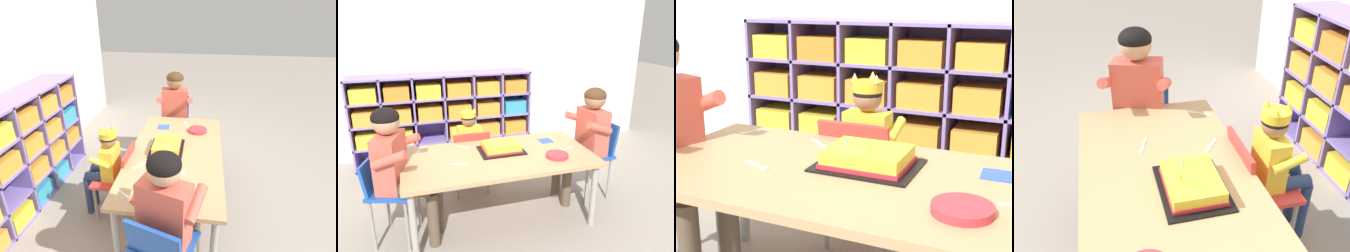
% 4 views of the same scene
% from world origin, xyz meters
% --- Properties ---
extents(ground, '(16.00, 16.00, 0.00)m').
position_xyz_m(ground, '(0.00, 0.00, 0.00)').
color(ground, gray).
extents(classroom_back_wall, '(5.03, 0.10, 2.91)m').
position_xyz_m(classroom_back_wall, '(0.00, 1.62, 1.45)').
color(classroom_back_wall, beige).
rests_on(classroom_back_wall, ground).
extents(storage_cubby_shelf, '(2.04, 0.35, 1.03)m').
position_xyz_m(storage_cubby_shelf, '(-0.26, 1.39, 0.52)').
color(storage_cubby_shelf, '#7F6BB2').
rests_on(storage_cubby_shelf, ground).
extents(activity_table, '(1.52, 0.79, 0.58)m').
position_xyz_m(activity_table, '(0.00, 0.00, 0.53)').
color(activity_table, tan).
rests_on(activity_table, ground).
extents(classroom_chair_blue, '(0.37, 0.33, 0.65)m').
position_xyz_m(classroom_chair_blue, '(-0.14, 0.48, 0.39)').
color(classroom_chair_blue, red).
rests_on(classroom_chair_blue, ground).
extents(child_with_crown, '(0.30, 0.31, 0.85)m').
position_xyz_m(child_with_crown, '(-0.13, 0.59, 0.53)').
color(child_with_crown, yellow).
rests_on(child_with_crown, ground).
extents(classroom_chair_adult_side, '(0.42, 0.44, 0.68)m').
position_xyz_m(classroom_chair_adult_side, '(-0.87, -0.01, 0.44)').
color(classroom_chair_adult_side, '#1E4CA8').
rests_on(classroom_chair_adult_side, ground).
extents(adult_helper_seated, '(0.48, 0.46, 1.05)m').
position_xyz_m(adult_helper_seated, '(-0.76, -0.04, 0.65)').
color(adult_helper_seated, '#D15647').
rests_on(adult_helper_seated, ground).
extents(classroom_chair_guest_side, '(0.36, 0.38, 0.73)m').
position_xyz_m(classroom_chair_guest_side, '(0.98, 0.12, 0.45)').
color(classroom_chair_guest_side, '#1E4CA8').
rests_on(classroom_chair_guest_side, ground).
extents(guest_at_table_side, '(0.45, 0.42, 1.05)m').
position_xyz_m(guest_at_table_side, '(0.87, 0.11, 0.65)').
color(guest_at_table_side, '#D15647').
rests_on(guest_at_table_side, ground).
extents(birthday_cake_on_tray, '(0.37, 0.29, 0.11)m').
position_xyz_m(birthday_cake_on_tray, '(0.05, 0.08, 0.61)').
color(birthday_cake_on_tray, black).
rests_on(birthday_cake_on_tray, activity_table).
extents(paper_plate_stack, '(0.18, 0.18, 0.03)m').
position_xyz_m(paper_plate_stack, '(0.44, -0.17, 0.59)').
color(paper_plate_stack, '#DB333D').
rests_on(paper_plate_stack, activity_table).
extents(paper_napkin_square, '(0.12, 0.12, 0.00)m').
position_xyz_m(paper_napkin_square, '(0.50, 0.18, 0.58)').
color(paper_napkin_square, '#3356B7').
rests_on(paper_napkin_square, activity_table).
extents(fork_scattered_mid_table, '(0.12, 0.06, 0.00)m').
position_xyz_m(fork_scattered_mid_table, '(-0.32, -0.08, 0.58)').
color(fork_scattered_mid_table, white).
rests_on(fork_scattered_mid_table, activity_table).
extents(fork_by_napkin, '(0.10, 0.13, 0.00)m').
position_xyz_m(fork_by_napkin, '(-0.60, 0.29, 0.58)').
color(fork_by_napkin, white).
rests_on(fork_by_napkin, activity_table).
extents(fork_near_child_seat, '(0.11, 0.10, 0.00)m').
position_xyz_m(fork_near_child_seat, '(-0.24, 0.26, 0.58)').
color(fork_near_child_seat, white).
rests_on(fork_near_child_seat, activity_table).
extents(fork_near_cake_tray, '(0.14, 0.06, 0.00)m').
position_xyz_m(fork_near_cake_tray, '(0.60, -0.04, 0.58)').
color(fork_near_cake_tray, white).
rests_on(fork_near_cake_tray, activity_table).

